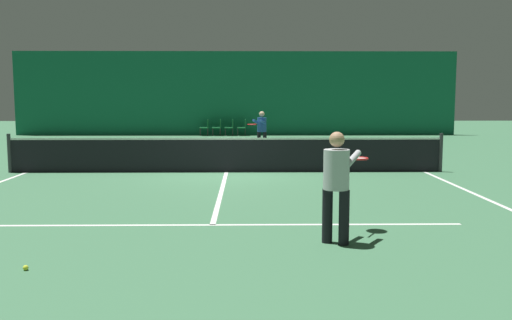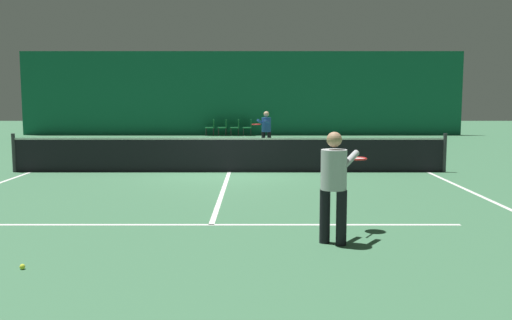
% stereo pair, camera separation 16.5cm
% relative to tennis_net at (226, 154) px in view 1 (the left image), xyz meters
% --- Properties ---
extents(ground_plane, '(60.00, 60.00, 0.00)m').
position_rel_tennis_net_xyz_m(ground_plane, '(0.00, 0.00, -0.51)').
color(ground_plane, '#3D704C').
extents(backdrop_curtain, '(23.00, 0.12, 4.35)m').
position_rel_tennis_net_xyz_m(backdrop_curtain, '(0.00, 14.30, 1.66)').
color(backdrop_curtain, '#146042').
rests_on(backdrop_curtain, ground).
extents(court_line_baseline_far, '(11.00, 0.10, 0.00)m').
position_rel_tennis_net_xyz_m(court_line_baseline_far, '(0.00, 11.90, -0.51)').
color(court_line_baseline_far, white).
rests_on(court_line_baseline_far, ground).
extents(court_line_service_far, '(8.25, 0.10, 0.00)m').
position_rel_tennis_net_xyz_m(court_line_service_far, '(0.00, 6.40, -0.51)').
color(court_line_service_far, white).
rests_on(court_line_service_far, ground).
extents(court_line_service_near, '(8.25, 0.10, 0.00)m').
position_rel_tennis_net_xyz_m(court_line_service_near, '(0.00, -6.40, -0.51)').
color(court_line_service_near, white).
rests_on(court_line_service_near, ground).
extents(court_line_sideline_left, '(0.10, 23.80, 0.00)m').
position_rel_tennis_net_xyz_m(court_line_sideline_left, '(-5.50, 0.00, -0.51)').
color(court_line_sideline_left, white).
rests_on(court_line_sideline_left, ground).
extents(court_line_sideline_right, '(0.10, 23.80, 0.00)m').
position_rel_tennis_net_xyz_m(court_line_sideline_right, '(5.50, 0.00, -0.51)').
color(court_line_sideline_right, white).
rests_on(court_line_sideline_right, ground).
extents(court_line_centre, '(0.10, 12.80, 0.00)m').
position_rel_tennis_net_xyz_m(court_line_centre, '(0.00, 0.00, -0.51)').
color(court_line_centre, white).
rests_on(court_line_centre, ground).
extents(tennis_net, '(12.00, 0.10, 1.07)m').
position_rel_tennis_net_xyz_m(tennis_net, '(0.00, 0.00, 0.00)').
color(tennis_net, black).
rests_on(tennis_net, ground).
extents(player_near, '(0.95, 1.33, 1.62)m').
position_rel_tennis_net_xyz_m(player_near, '(1.87, -7.56, 0.43)').
color(player_near, black).
rests_on(player_near, ground).
extents(player_far, '(0.83, 1.30, 1.50)m').
position_rel_tennis_net_xyz_m(player_far, '(1.11, 5.68, 0.37)').
color(player_far, black).
rests_on(player_far, ground).
extents(courtside_chair_0, '(0.44, 0.44, 0.84)m').
position_rel_tennis_net_xyz_m(courtside_chair_0, '(-1.57, 13.75, -0.03)').
color(courtside_chair_0, '#2D2D2D').
rests_on(courtside_chair_0, ground).
extents(courtside_chair_1, '(0.44, 0.44, 0.84)m').
position_rel_tennis_net_xyz_m(courtside_chair_1, '(-0.93, 13.75, -0.03)').
color(courtside_chair_1, '#2D2D2D').
rests_on(courtside_chair_1, ground).
extents(courtside_chair_2, '(0.44, 0.44, 0.84)m').
position_rel_tennis_net_xyz_m(courtside_chair_2, '(-0.28, 13.75, -0.03)').
color(courtside_chair_2, '#2D2D2D').
rests_on(courtside_chair_2, ground).
extents(courtside_chair_3, '(0.44, 0.44, 0.84)m').
position_rel_tennis_net_xyz_m(courtside_chair_3, '(0.36, 13.75, -0.03)').
color(courtside_chair_3, '#2D2D2D').
rests_on(courtside_chair_3, ground).
extents(tennis_ball, '(0.07, 0.07, 0.07)m').
position_rel_tennis_net_xyz_m(tennis_ball, '(-2.15, -8.80, -0.48)').
color(tennis_ball, '#D1DB33').
rests_on(tennis_ball, ground).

